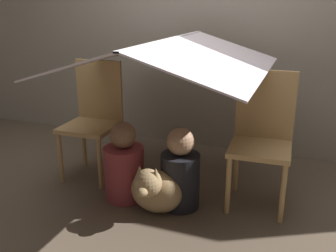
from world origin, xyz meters
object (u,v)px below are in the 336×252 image
at_px(person_front, 124,167).
at_px(dog, 154,189).
at_px(chair_right, 262,134).
at_px(chair_left, 94,115).
at_px(person_second, 180,173).

distance_m(person_front, dog, 0.34).
bearing_deg(chair_right, dog, -146.61).
height_order(chair_right, dog, chair_right).
xyz_separation_m(chair_right, person_front, (-0.95, -0.32, -0.27)).
xyz_separation_m(chair_left, dog, (0.74, -0.46, -0.34)).
bearing_deg(person_second, chair_right, 29.19).
xyz_separation_m(chair_left, person_second, (0.87, -0.29, -0.27)).
relative_size(chair_right, dog, 2.36).
distance_m(chair_right, dog, 0.87).
distance_m(person_second, dog, 0.23).
distance_m(chair_right, person_second, 0.65).
bearing_deg(person_front, chair_left, 143.43).
bearing_deg(person_front, chair_right, 18.73).
distance_m(chair_left, person_front, 0.61).
bearing_deg(person_second, person_front, -175.69).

